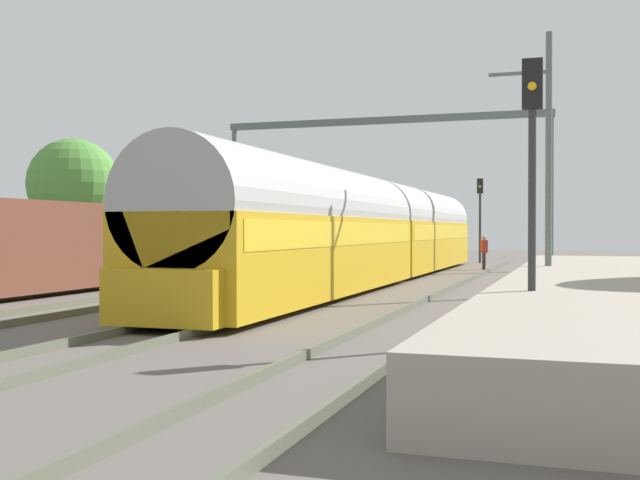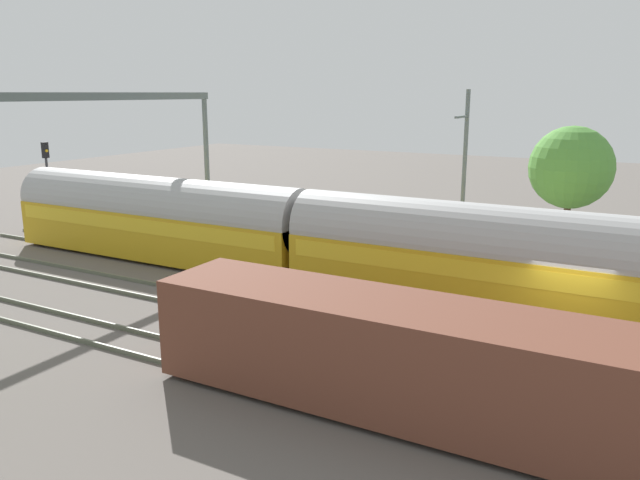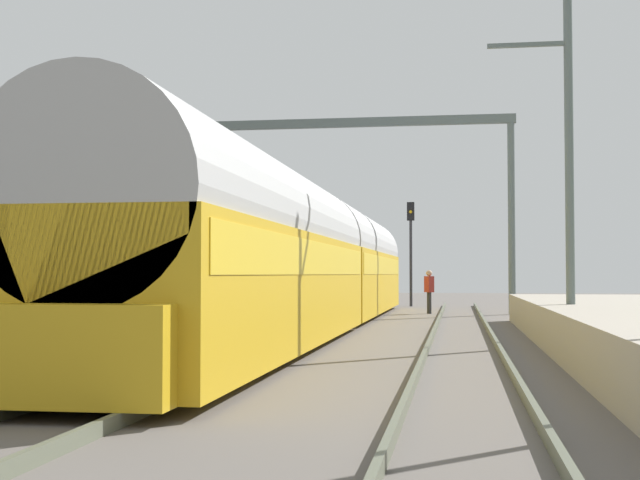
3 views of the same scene
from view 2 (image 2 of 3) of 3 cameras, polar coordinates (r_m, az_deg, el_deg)
The scene contains 13 objects.
ground at distance 21.48m, azimuth 21.30°, elevation -9.06°, with size 120.00×120.00×0.00m, color #605A54.
track_far_west at distance 15.70m, azimuth 17.98°, elevation -17.03°, with size 1.52×60.00×0.16m.
track_west at distance 19.49m, azimuth 20.44°, elevation -11.05°, with size 1.51×60.00×0.16m.
track_east at distance 23.44m, azimuth 22.03°, elevation -7.04°, with size 1.51×60.00×0.16m.
track_far_east at distance 27.49m, azimuth 23.14°, elevation -4.19°, with size 1.52×60.00×0.16m.
platform at distance 31.27m, azimuth 20.31°, elevation -1.20°, with size 4.40×28.00×0.90m.
passenger_train at distance 26.13m, azimuth -1.45°, elevation 0.33°, with size 2.93×32.85×3.82m.
freight_car at distance 15.79m, azimuth 7.11°, elevation -10.59°, with size 2.80×13.00×2.70m.
person_crossing at distance 34.76m, azimuth -13.73°, elevation 1.63°, with size 0.41×0.47×1.73m.
railway_signal_far at distance 39.47m, azimuth -23.65°, elevation 5.53°, with size 0.36×0.30×5.09m.
catenary_gantry at distance 30.37m, azimuth -20.55°, elevation 8.90°, with size 17.20×0.28×7.86m.
catenary_pole_east_mid at distance 29.97m, azimuth 13.01°, elevation 5.90°, with size 1.90×0.20×8.00m.
tree_east_background at distance 35.57m, azimuth 21.98°, elevation 6.16°, with size 4.35×4.35×6.19m.
Camera 2 is at (-19.89, -2.09, 7.84)m, focal length 34.99 mm.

